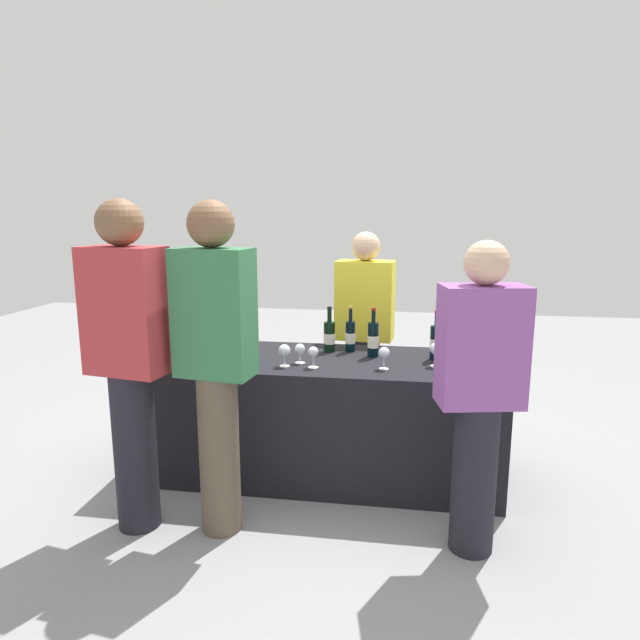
{
  "coord_description": "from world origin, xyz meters",
  "views": [
    {
      "loc": [
        0.52,
        -3.36,
        1.7
      ],
      "look_at": [
        0.0,
        0.0,
        1.02
      ],
      "focal_mm": 30.92,
      "sensor_mm": 36.0,
      "label": 1
    }
  ],
  "objects_px": {
    "wine_bottle_4": "(436,342)",
    "wine_glass_3": "(313,353)",
    "wine_glass_1": "(284,351)",
    "menu_board": "(221,364)",
    "wine_bottle_0": "(239,332)",
    "guest_1": "(216,357)",
    "wine_bottle_3": "(373,339)",
    "wine_glass_0": "(203,346)",
    "wine_glass_2": "(300,350)",
    "wine_glass_5": "(436,350)",
    "server_pouring": "(365,330)",
    "guest_2": "(479,391)",
    "guest_0": "(129,356)",
    "wine_glass_4": "(384,354)",
    "wine_bottle_1": "(329,336)",
    "wine_bottle_2": "(350,336)",
    "wine_bottle_5": "(455,343)"
  },
  "relations": [
    {
      "from": "wine_bottle_4",
      "to": "wine_bottle_3",
      "type": "bearing_deg",
      "value": 178.39
    },
    {
      "from": "wine_glass_2",
      "to": "guest_1",
      "type": "distance_m",
      "value": 0.7
    },
    {
      "from": "guest_0",
      "to": "wine_glass_1",
      "type": "bearing_deg",
      "value": 48.38
    },
    {
      "from": "wine_bottle_1",
      "to": "wine_glass_1",
      "type": "relative_size",
      "value": 2.22
    },
    {
      "from": "wine_bottle_1",
      "to": "wine_glass_5",
      "type": "relative_size",
      "value": 2.08
    },
    {
      "from": "server_pouring",
      "to": "wine_glass_4",
      "type": "bearing_deg",
      "value": 108.1
    },
    {
      "from": "menu_board",
      "to": "wine_bottle_4",
      "type": "bearing_deg",
      "value": -27.51
    },
    {
      "from": "wine_glass_2",
      "to": "wine_bottle_5",
      "type": "bearing_deg",
      "value": 14.32
    },
    {
      "from": "wine_bottle_2",
      "to": "wine_glass_3",
      "type": "height_order",
      "value": "wine_bottle_2"
    },
    {
      "from": "wine_glass_2",
      "to": "guest_2",
      "type": "bearing_deg",
      "value": -30.92
    },
    {
      "from": "server_pouring",
      "to": "guest_0",
      "type": "height_order",
      "value": "guest_0"
    },
    {
      "from": "wine_bottle_0",
      "to": "wine_bottle_1",
      "type": "distance_m",
      "value": 0.61
    },
    {
      "from": "wine_bottle_3",
      "to": "wine_bottle_2",
      "type": "bearing_deg",
      "value": 144.63
    },
    {
      "from": "wine_glass_1",
      "to": "menu_board",
      "type": "bearing_deg",
      "value": 124.04
    },
    {
      "from": "menu_board",
      "to": "wine_glass_5",
      "type": "bearing_deg",
      "value": -31.57
    },
    {
      "from": "wine_bottle_2",
      "to": "wine_glass_5",
      "type": "relative_size",
      "value": 2.1
    },
    {
      "from": "wine_bottle_4",
      "to": "guest_1",
      "type": "xyz_separation_m",
      "value": [
        -1.15,
        -0.83,
        0.08
      ]
    },
    {
      "from": "wine_glass_0",
      "to": "menu_board",
      "type": "relative_size",
      "value": 0.18
    },
    {
      "from": "wine_glass_4",
      "to": "guest_0",
      "type": "relative_size",
      "value": 0.08
    },
    {
      "from": "wine_bottle_1",
      "to": "wine_glass_5",
      "type": "xyz_separation_m",
      "value": [
        0.68,
        -0.26,
        -0.0
      ]
    },
    {
      "from": "wine_glass_5",
      "to": "guest_2",
      "type": "xyz_separation_m",
      "value": [
        0.17,
        -0.65,
        -0.03
      ]
    },
    {
      "from": "wine_glass_2",
      "to": "guest_1",
      "type": "height_order",
      "value": "guest_1"
    },
    {
      "from": "wine_bottle_0",
      "to": "wine_bottle_2",
      "type": "distance_m",
      "value": 0.75
    },
    {
      "from": "wine_bottle_3",
      "to": "guest_0",
      "type": "distance_m",
      "value": 1.5
    },
    {
      "from": "wine_bottle_3",
      "to": "wine_glass_1",
      "type": "height_order",
      "value": "wine_bottle_3"
    },
    {
      "from": "guest_1",
      "to": "guest_2",
      "type": "xyz_separation_m",
      "value": [
        1.32,
        0.02,
        -0.12
      ]
    },
    {
      "from": "wine_bottle_4",
      "to": "wine_glass_3",
      "type": "bearing_deg",
      "value": -157.59
    },
    {
      "from": "wine_bottle_2",
      "to": "wine_glass_0",
      "type": "distance_m",
      "value": 0.97
    },
    {
      "from": "wine_glass_0",
      "to": "wine_glass_5",
      "type": "bearing_deg",
      "value": 4.2
    },
    {
      "from": "menu_board",
      "to": "guest_2",
      "type": "bearing_deg",
      "value": -41.71
    },
    {
      "from": "wine_bottle_3",
      "to": "wine_glass_5",
      "type": "height_order",
      "value": "wine_bottle_3"
    },
    {
      "from": "guest_1",
      "to": "wine_glass_2",
      "type": "bearing_deg",
      "value": 70.62
    },
    {
      "from": "wine_glass_0",
      "to": "guest_0",
      "type": "height_order",
      "value": "guest_0"
    },
    {
      "from": "wine_glass_1",
      "to": "wine_bottle_4",
      "type": "bearing_deg",
      "value": 18.31
    },
    {
      "from": "wine_glass_2",
      "to": "wine_glass_5",
      "type": "bearing_deg",
      "value": 3.8
    },
    {
      "from": "wine_glass_3",
      "to": "server_pouring",
      "type": "distance_m",
      "value": 0.87
    },
    {
      "from": "wine_glass_1",
      "to": "menu_board",
      "type": "distance_m",
      "value": 1.57
    },
    {
      "from": "wine_glass_4",
      "to": "server_pouring",
      "type": "bearing_deg",
      "value": 102.34
    },
    {
      "from": "wine_bottle_3",
      "to": "wine_glass_0",
      "type": "height_order",
      "value": "wine_bottle_3"
    },
    {
      "from": "wine_bottle_0",
      "to": "guest_1",
      "type": "height_order",
      "value": "guest_1"
    },
    {
      "from": "wine_bottle_3",
      "to": "wine_bottle_5",
      "type": "distance_m",
      "value": 0.51
    },
    {
      "from": "wine_bottle_3",
      "to": "wine_glass_4",
      "type": "xyz_separation_m",
      "value": [
        0.08,
        -0.28,
        -0.02
      ]
    },
    {
      "from": "wine_bottle_0",
      "to": "wine_glass_0",
      "type": "height_order",
      "value": "wine_bottle_0"
    },
    {
      "from": "wine_bottle_0",
      "to": "wine_bottle_4",
      "type": "xyz_separation_m",
      "value": [
        1.31,
        -0.08,
        -0.01
      ]
    },
    {
      "from": "wine_glass_5",
      "to": "guest_1",
      "type": "relative_size",
      "value": 0.08
    },
    {
      "from": "wine_bottle_0",
      "to": "wine_bottle_2",
      "type": "relative_size",
      "value": 1.04
    },
    {
      "from": "wine_bottle_0",
      "to": "wine_glass_2",
      "type": "relative_size",
      "value": 2.59
    },
    {
      "from": "wine_bottle_2",
      "to": "guest_2",
      "type": "distance_m",
      "value": 1.18
    },
    {
      "from": "server_pouring",
      "to": "guest_2",
      "type": "height_order",
      "value": "guest_2"
    },
    {
      "from": "wine_bottle_2",
      "to": "wine_glass_0",
      "type": "relative_size",
      "value": 2.18
    }
  ]
}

